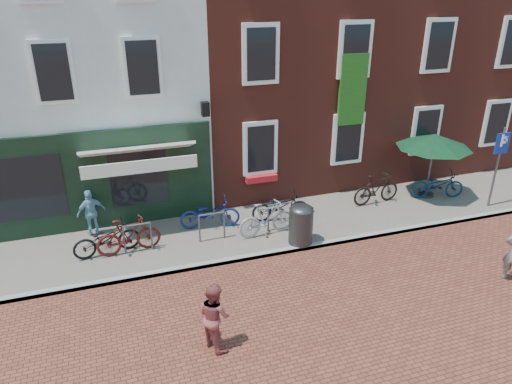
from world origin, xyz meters
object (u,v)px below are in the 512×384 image
object	(u,v)px
bicycle_5	(376,189)
bicycle_6	(438,185)
litter_bin	(301,222)
bicycle_1	(129,236)
parasol	(435,138)
cafe_person	(91,212)
boy	(214,316)
bicycle_0	(107,239)
bicycle_4	(280,206)
bicycle_2	(210,213)
bicycle_3	(267,219)
parking_sign	(499,156)

from	to	relation	value
bicycle_5	bicycle_6	size ratio (longest dim) A/B	0.97
bicycle_5	bicycle_6	xyz separation A→B (m)	(2.16, -0.24, -0.05)
litter_bin	bicycle_1	world-z (taller)	litter_bin
parasol	cafe_person	size ratio (longest dim) A/B	1.79
boy	bicycle_0	size ratio (longest dim) A/B	0.84
bicycle_4	bicycle_6	size ratio (longest dim) A/B	1.00
bicycle_1	bicycle_6	bearing A→B (deg)	-93.89
parasol	cafe_person	world-z (taller)	parasol
bicycle_0	bicycle_2	xyz separation A→B (m)	(2.90, 0.58, 0.00)
cafe_person	bicycle_2	xyz separation A→B (m)	(3.23, -0.67, -0.22)
boy	bicycle_4	bearing A→B (deg)	-57.94
cafe_person	bicycle_3	bearing A→B (deg)	144.02
parasol	bicycle_1	size ratio (longest dim) A/B	1.43
bicycle_3	bicycle_2	bearing A→B (deg)	50.99
boy	cafe_person	distance (m)	5.82
parasol	bicycle_4	size ratio (longest dim) A/B	1.39
bicycle_1	bicycle_2	xyz separation A→B (m)	(2.34, 0.69, -0.05)
parking_sign	bicycle_0	distance (m)	11.78
parking_sign	boy	world-z (taller)	parking_sign
bicycle_4	bicycle_6	world-z (taller)	same
litter_bin	parking_sign	world-z (taller)	parking_sign
bicycle_3	litter_bin	bearing A→B (deg)	-139.59
parking_sign	cafe_person	size ratio (longest dim) A/B	1.93
bicycle_1	parasol	bearing A→B (deg)	-92.54
bicycle_0	bicycle_6	world-z (taller)	same
bicycle_6	bicycle_5	bearing A→B (deg)	99.31
bicycle_4	bicycle_6	xyz separation A→B (m)	(5.50, -0.12, 0.00)
litter_bin	bicycle_3	bearing A→B (deg)	136.30
litter_bin	bicycle_6	bearing A→B (deg)	13.52
bicycle_0	bicycle_4	bearing A→B (deg)	-95.18
parasol	boy	xyz separation A→B (m)	(-8.40, -4.62, -1.38)
bicycle_1	litter_bin	bearing A→B (deg)	-107.81
parasol	bicycle_0	distance (m)	10.40
litter_bin	boy	world-z (taller)	boy
parking_sign	bicycle_5	size ratio (longest dim) A/B	1.55
bicycle_2	bicycle_6	distance (m)	7.62
litter_bin	bicycle_6	size ratio (longest dim) A/B	0.70
parasol	bicycle_1	world-z (taller)	parasol
parasol	bicycle_4	world-z (taller)	parasol
bicycle_1	bicycle_3	distance (m)	3.76
boy	bicycle_6	size ratio (longest dim) A/B	0.84
bicycle_0	bicycle_1	world-z (taller)	bicycle_1
cafe_person	parking_sign	bearing A→B (deg)	153.20
boy	bicycle_5	size ratio (longest dim) A/B	0.86
bicycle_3	parasol	bearing A→B (deg)	-88.02
boy	bicycle_0	xyz separation A→B (m)	(-1.88, 4.13, -0.17)
litter_bin	bicycle_3	size ratio (longest dim) A/B	0.72
bicycle_0	bicycle_3	bearing A→B (deg)	-104.11
bicycle_4	boy	bearing A→B (deg)	152.87
litter_bin	parking_sign	distance (m)	6.73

